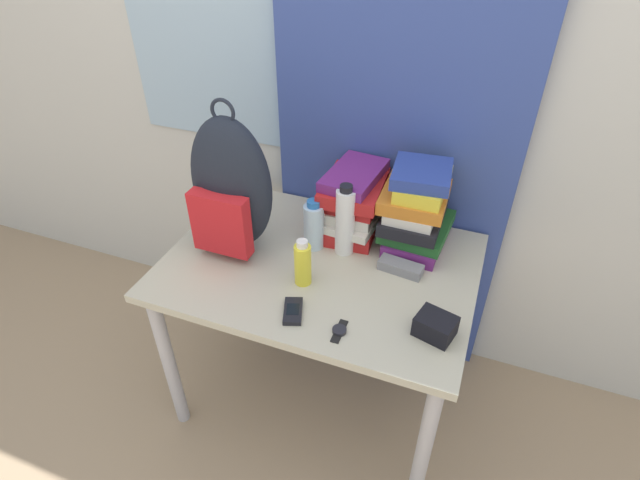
{
  "coord_description": "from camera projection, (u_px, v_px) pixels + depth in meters",
  "views": [
    {
      "loc": [
        0.48,
        -0.87,
        1.82
      ],
      "look_at": [
        0.0,
        0.38,
        0.82
      ],
      "focal_mm": 28.0,
      "sensor_mm": 36.0,
      "label": 1
    }
  ],
  "objects": [
    {
      "name": "curtain_blue",
      "position": [
        400.0,
        78.0,
        1.68
      ],
      "size": [
        0.91,
        0.04,
        2.5
      ],
      "color": "#384C93",
      "rests_on": "ground_plane"
    },
    {
      "name": "sunglasses_case",
      "position": [
        401.0,
        267.0,
        1.69
      ],
      "size": [
        0.16,
        0.07,
        0.04
      ],
      "color": "gray",
      "rests_on": "desk"
    },
    {
      "name": "desk",
      "position": [
        320.0,
        283.0,
        1.79
      ],
      "size": [
        1.07,
        0.76,
        0.72
      ],
      "color": "#B7B299",
      "rests_on": "ground_plane"
    },
    {
      "name": "book_stack_center",
      "position": [
        417.0,
        209.0,
        1.74
      ],
      "size": [
        0.25,
        0.28,
        0.31
      ],
      "color": "#6B2370",
      "rests_on": "desk"
    },
    {
      "name": "wall_back",
      "position": [
        366.0,
        68.0,
        1.76
      ],
      "size": [
        6.0,
        0.06,
        2.5
      ],
      "color": "beige",
      "rests_on": "ground_plane"
    },
    {
      "name": "wristwatch",
      "position": [
        339.0,
        331.0,
        1.48
      ],
      "size": [
        0.04,
        0.09,
        0.01
      ],
      "color": "black",
      "rests_on": "desk"
    },
    {
      "name": "backpack",
      "position": [
        231.0,
        188.0,
        1.68
      ],
      "size": [
        0.29,
        0.2,
        0.55
      ],
      "color": "#1E232D",
      "rests_on": "desk"
    },
    {
      "name": "ground_plane",
      "position": [
        284.0,
        469.0,
        1.88
      ],
      "size": [
        12.0,
        12.0,
        0.0
      ],
      "primitive_type": "plane",
      "color": "#9E8466"
    },
    {
      "name": "book_stack_left",
      "position": [
        353.0,
        202.0,
        1.82
      ],
      "size": [
        0.23,
        0.3,
        0.25
      ],
      "color": "red",
      "rests_on": "desk"
    },
    {
      "name": "sports_bottle",
      "position": [
        345.0,
        221.0,
        1.71
      ],
      "size": [
        0.07,
        0.07,
        0.27
      ],
      "color": "white",
      "rests_on": "desk"
    },
    {
      "name": "sunscreen_bottle",
      "position": [
        303.0,
        263.0,
        1.61
      ],
      "size": [
        0.06,
        0.06,
        0.17
      ],
      "color": "yellow",
      "rests_on": "desk"
    },
    {
      "name": "cell_phone",
      "position": [
        293.0,
        311.0,
        1.54
      ],
      "size": [
        0.09,
        0.12,
        0.02
      ],
      "color": "black",
      "rests_on": "desk"
    },
    {
      "name": "camera_pouch",
      "position": [
        435.0,
        326.0,
        1.45
      ],
      "size": [
        0.13,
        0.11,
        0.07
      ],
      "color": "black",
      "rests_on": "desk"
    },
    {
      "name": "water_bottle",
      "position": [
        314.0,
        225.0,
        1.76
      ],
      "size": [
        0.07,
        0.07,
        0.19
      ],
      "color": "silver",
      "rests_on": "desk"
    }
  ]
}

